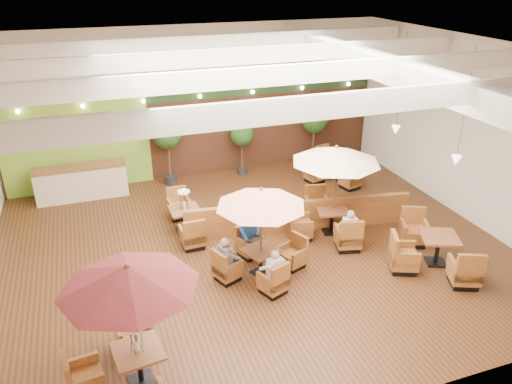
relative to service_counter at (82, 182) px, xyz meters
name	(u,v)px	position (x,y,z in m)	size (l,w,h in m)	color
room	(246,112)	(4.65, -3.88, 3.05)	(14.04, 14.00, 5.52)	#381E0F
service_counter	(82,182)	(0.00, 0.00, 0.00)	(3.00, 0.75, 1.18)	beige
booth_divider	(300,216)	(6.10, -4.57, -0.10)	(6.92, 0.18, 0.96)	brown
table_0	(127,301)	(0.68, -9.10, 1.36)	(2.62, 2.72, 2.73)	brown
table_1	(261,216)	(4.21, -6.36, 1.11)	(2.57, 2.57, 2.47)	brown
table_2	(333,171)	(6.88, -5.01, 1.41)	(2.71, 2.84, 2.78)	brown
table_3	(185,217)	(2.83, -3.52, -0.09)	(0.90, 2.59, 1.54)	brown
table_4	(427,252)	(8.54, -7.47, -0.19)	(2.14, 3.03, 1.06)	brown
table_5	(331,171)	(8.79, -1.41, -0.23)	(1.84, 2.65, 0.95)	brown
topiary_0	(167,137)	(3.06, 0.20, 1.23)	(1.04, 1.04, 2.43)	black
topiary_1	(242,137)	(5.83, 0.20, 0.93)	(0.87, 0.87, 2.03)	black
topiary_2	(314,123)	(8.78, 0.20, 1.17)	(1.01, 1.01, 2.35)	black
diner_0	(273,267)	(4.21, -7.26, 0.17)	(0.42, 0.38, 0.77)	silver
diner_1	(249,232)	(4.21, -5.46, 0.17)	(0.43, 0.38, 0.79)	#23529A
diner_2	(227,255)	(3.31, -6.36, 0.17)	(0.38, 0.42, 0.78)	slate
diner_3	(349,226)	(6.95, -6.03, 0.16)	(0.38, 0.32, 0.75)	#23529A
diner_4	(349,225)	(6.95, -6.03, 0.17)	(0.41, 0.34, 0.78)	silver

